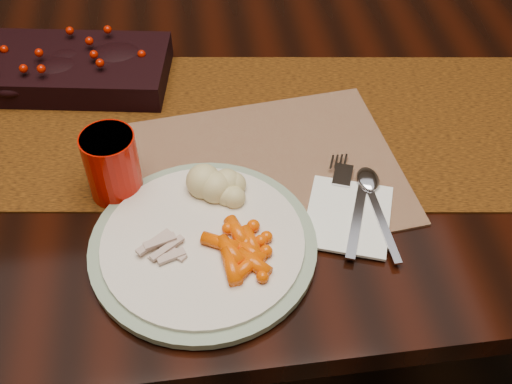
{
  "coord_description": "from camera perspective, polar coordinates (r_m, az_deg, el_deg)",
  "views": [
    {
      "loc": [
        -0.06,
        -0.84,
        1.43
      ],
      "look_at": [
        0.02,
        -0.27,
        0.8
      ],
      "focal_mm": 45.0,
      "sensor_mm": 36.0,
      "label": 1
    }
  ],
  "objects": [
    {
      "name": "red_cup",
      "position": [
        0.9,
        -12.66,
        2.36
      ],
      "size": [
        0.08,
        0.08,
        0.1
      ],
      "primitive_type": "cylinder",
      "rotation": [
        0.0,
        0.0,
        0.09
      ],
      "color": "#B10C00",
      "rests_on": "placemat_main"
    },
    {
      "name": "turkey_shreds",
      "position": [
        0.83,
        -8.59,
        -5.01
      ],
      "size": [
        0.07,
        0.06,
        0.02
      ],
      "primitive_type": null,
      "rotation": [
        0.0,
        0.0,
        0.08
      ],
      "color": "#CCAB9C",
      "rests_on": "dinner_plate"
    },
    {
      "name": "napkin",
      "position": [
        0.89,
        8.2,
        -2.13
      ],
      "size": [
        0.15,
        0.16,
        0.0
      ],
      "primitive_type": "cube",
      "rotation": [
        0.0,
        0.0,
        -0.35
      ],
      "color": "white",
      "rests_on": "placemat_main"
    },
    {
      "name": "mashed_potatoes",
      "position": [
        0.87,
        -3.39,
        0.58
      ],
      "size": [
        0.09,
        0.08,
        0.05
      ],
      "primitive_type": null,
      "rotation": [
        0.0,
        0.0,
        0.03
      ],
      "color": "beige",
      "rests_on": "dinner_plate"
    },
    {
      "name": "centerpiece",
      "position": [
        1.13,
        -16.02,
        10.8
      ],
      "size": [
        0.34,
        0.21,
        0.06
      ],
      "primitive_type": null,
      "rotation": [
        0.0,
        0.0,
        -0.17
      ],
      "color": "black",
      "rests_on": "table_runner"
    },
    {
      "name": "spoon",
      "position": [
        0.9,
        10.83,
        -1.63
      ],
      "size": [
        0.04,
        0.16,
        0.0
      ],
      "primitive_type": null,
      "rotation": [
        0.0,
        0.0,
        0.04
      ],
      "color": "silver",
      "rests_on": "napkin"
    },
    {
      "name": "placemat_main",
      "position": [
        0.94,
        0.12,
        1.73
      ],
      "size": [
        0.45,
        0.35,
        0.0
      ],
      "primitive_type": "cube",
      "rotation": [
        0.0,
        0.0,
        0.1
      ],
      "color": "brown",
      "rests_on": "dining_table"
    },
    {
      "name": "baby_carrots",
      "position": [
        0.82,
        -1.62,
        -4.83
      ],
      "size": [
        0.1,
        0.08,
        0.02
      ],
      "primitive_type": null,
      "rotation": [
        0.0,
        0.0,
        0.06
      ],
      "color": "#EC4E00",
      "rests_on": "dinner_plate"
    },
    {
      "name": "table_runner",
      "position": [
        1.02,
        -5.23,
        5.88
      ],
      "size": [
        1.8,
        0.59,
        0.0
      ],
      "primitive_type": "cube",
      "rotation": [
        0.0,
        0.0,
        -0.13
      ],
      "color": "#4A2C13",
      "rests_on": "dining_table"
    },
    {
      "name": "dining_table",
      "position": [
        1.35,
        -2.26,
        -3.89
      ],
      "size": [
        1.8,
        1.0,
        0.75
      ],
      "primitive_type": "cube",
      "color": "black",
      "rests_on": "floor"
    },
    {
      "name": "dinner_plate",
      "position": [
        0.85,
        -4.73,
        -4.67
      ],
      "size": [
        0.39,
        0.39,
        0.02
      ],
      "primitive_type": "cylinder",
      "rotation": [
        0.0,
        0.0,
        -0.36
      ],
      "color": "silver",
      "rests_on": "placemat_main"
    },
    {
      "name": "fork",
      "position": [
        0.9,
        8.63,
        -1.43
      ],
      "size": [
        0.09,
        0.17,
        0.0
      ],
      "primitive_type": null,
      "rotation": [
        0.0,
        0.0,
        -0.37
      ],
      "color": "silver",
      "rests_on": "napkin"
    },
    {
      "name": "floor",
      "position": [
        1.66,
        -1.87,
        -12.02
      ],
      "size": [
        5.0,
        5.0,
        0.0
      ],
      "primitive_type": "plane",
      "color": "black",
      "rests_on": "ground"
    }
  ]
}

